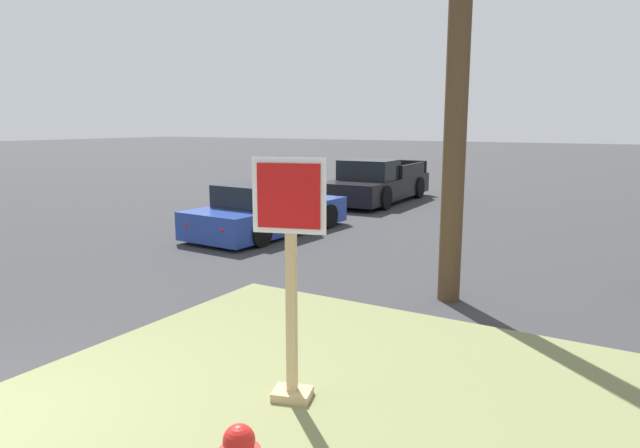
{
  "coord_description": "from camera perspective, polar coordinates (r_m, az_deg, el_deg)",
  "views": [
    {
      "loc": [
        4.92,
        -2.26,
        2.67
      ],
      "look_at": [
        1.27,
        3.83,
        1.4
      ],
      "focal_mm": 31.54,
      "sensor_mm": 36.0,
      "label": 1
    }
  ],
  "objects": [
    {
      "name": "stop_sign",
      "position": [
        5.21,
        -2.97,
        -6.45
      ],
      "size": [
        0.65,
        0.38,
        2.3
      ],
      "color": "tan",
      "rests_on": "grass_corner_patch"
    },
    {
      "name": "grass_corner_patch",
      "position": [
        5.59,
        -2.17,
        -17.91
      ],
      "size": [
        5.63,
        5.9,
        0.08
      ],
      "primitive_type": "cube",
      "color": "olive",
      "rests_on": "ground"
    },
    {
      "name": "pickup_truck_black",
      "position": [
        19.34,
        5.72,
        4.05
      ],
      "size": [
        2.26,
        5.47,
        1.48
      ],
      "color": "black",
      "rests_on": "ground"
    },
    {
      "name": "manhole_cover",
      "position": [
        7.89,
        -3.54,
        -9.54
      ],
      "size": [
        0.7,
        0.7,
        0.02
      ],
      "primitive_type": "cylinder",
      "color": "black",
      "rests_on": "ground"
    },
    {
      "name": "parked_sedan_blue",
      "position": [
        13.79,
        -5.35,
        1.27
      ],
      "size": [
        2.09,
        4.48,
        1.25
      ],
      "color": "#233D93",
      "rests_on": "ground"
    }
  ]
}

